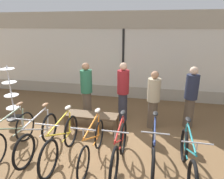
# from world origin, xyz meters

# --- Properties ---
(ground_plane) EXTENTS (24.00, 24.00, 0.00)m
(ground_plane) POSITION_xyz_m (0.00, 0.00, 0.00)
(ground_plane) COLOR brown
(shop_back_wall) EXTENTS (12.00, 0.08, 3.20)m
(shop_back_wall) POSITION_xyz_m (0.00, 3.71, 1.64)
(shop_back_wall) COLOR #B2A893
(shop_back_wall) RESTS_ON ground_plane
(bicycle_far_left) EXTENTS (0.46, 1.74, 1.04)m
(bicycle_far_left) POSITION_xyz_m (-1.83, -0.34, 0.40)
(bicycle_far_left) COLOR black
(bicycle_far_left) RESTS_ON ground_plane
(bicycle_left) EXTENTS (0.46, 1.69, 1.04)m
(bicycle_left) POSITION_xyz_m (-1.24, -0.24, 0.39)
(bicycle_left) COLOR black
(bicycle_left) RESTS_ON ground_plane
(bicycle_center_left) EXTENTS (0.46, 1.77, 1.05)m
(bicycle_center_left) POSITION_xyz_m (-0.65, -0.34, 0.40)
(bicycle_center_left) COLOR black
(bicycle_center_left) RESTS_ON ground_plane
(bicycle_center) EXTENTS (0.46, 1.72, 1.01)m
(bicycle_center) POSITION_xyz_m (0.01, -0.28, 0.38)
(bicycle_center) COLOR black
(bicycle_center) RESTS_ON ground_plane
(bicycle_center_right) EXTENTS (0.46, 1.75, 1.05)m
(bicycle_center_right) POSITION_xyz_m (0.58, -0.35, 0.40)
(bicycle_center_right) COLOR black
(bicycle_center_right) RESTS_ON ground_plane
(bicycle_right) EXTENTS (0.46, 1.72, 1.04)m
(bicycle_right) POSITION_xyz_m (1.23, -0.23, 0.40)
(bicycle_right) COLOR black
(bicycle_right) RESTS_ON ground_plane
(bicycle_far_right) EXTENTS (0.46, 1.72, 1.03)m
(bicycle_far_right) POSITION_xyz_m (1.86, -0.35, 0.38)
(bicycle_far_right) COLOR black
(bicycle_far_right) RESTS_ON ground_plane
(accessory_rack) EXTENTS (0.48, 0.48, 1.63)m
(accessory_rack) POSITION_xyz_m (-2.92, 1.14, 0.67)
(accessory_rack) COLOR #333333
(accessory_rack) RESTS_ON ground_plane
(display_bench) EXTENTS (1.40, 0.44, 0.46)m
(display_bench) POSITION_xyz_m (-0.40, 0.96, 0.38)
(display_bench) COLOR brown
(display_bench) RESTS_ON ground_plane
(customer_near_rack) EXTENTS (0.44, 0.44, 1.71)m
(customer_near_rack) POSITION_xyz_m (-0.75, 1.62, 0.90)
(customer_near_rack) COLOR brown
(customer_near_rack) RESTS_ON ground_plane
(customer_by_window) EXTENTS (0.36, 0.50, 1.60)m
(customer_by_window) POSITION_xyz_m (1.18, 1.49, 0.86)
(customer_by_window) COLOR brown
(customer_by_window) RESTS_ON ground_plane
(customer_mid_floor) EXTENTS (0.48, 0.48, 1.74)m
(customer_mid_floor) POSITION_xyz_m (0.32, 1.72, 0.92)
(customer_mid_floor) COLOR #2D2D38
(customer_mid_floor) RESTS_ON ground_plane
(customer_near_bench) EXTENTS (0.48, 0.48, 1.70)m
(customer_near_bench) POSITION_xyz_m (2.16, 1.71, 0.90)
(customer_near_bench) COLOR brown
(customer_near_bench) RESTS_ON ground_plane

